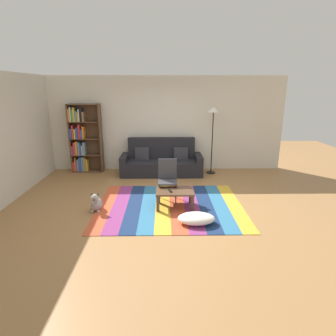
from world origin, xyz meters
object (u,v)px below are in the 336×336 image
tv_remote (170,191)px  standing_lamp (213,118)px  bookshelf (82,140)px  coffee_table (175,193)px  pouf (196,218)px  dog (96,203)px  folding_chair (168,176)px  couch (162,162)px

tv_remote → standing_lamp: bearing=45.4°
bookshelf → standing_lamp: size_ratio=1.04×
standing_lamp → coffee_table: bearing=-115.4°
coffee_table → pouf: coffee_table is taller
dog → folding_chair: size_ratio=0.44×
couch → standing_lamp: (1.42, 0.04, 1.23)m
pouf → standing_lamp: 3.53m
couch → dog: (-1.28, -2.48, -0.18)m
bookshelf → dog: size_ratio=4.88×
pouf → tv_remote: bearing=123.7°
bookshelf → tv_remote: size_ratio=12.94×
pouf → dog: (-1.93, 0.60, 0.06)m
bookshelf → folding_chair: bookshelf is taller
coffee_table → dog: size_ratio=1.91×
pouf → folding_chair: bearing=113.6°
pouf → standing_lamp: standing_lamp is taller
dog → folding_chair: (1.43, 0.54, 0.37)m
dog → bookshelf: bearing=109.7°
folding_chair → standing_lamp: bearing=100.0°
dog → tv_remote: 1.49m
pouf → folding_chair: (-0.50, 1.15, 0.43)m
couch → tv_remote: (0.19, -2.40, 0.04)m
dog → standing_lamp: (2.71, 2.52, 1.40)m
couch → dog: couch is taller
coffee_table → standing_lamp: 2.93m
pouf → coffee_table: bearing=116.2°
tv_remote → folding_chair: size_ratio=0.17×
couch → coffee_table: 2.37m
couch → pouf: couch is taller
couch → standing_lamp: 1.88m
tv_remote → bookshelf: bearing=114.8°
folding_chair → couch: bearing=137.1°
bookshelf → pouf: bearing=-49.1°
dog → tv_remote: (1.47, 0.08, 0.22)m
coffee_table → tv_remote: tv_remote is taller
dog → standing_lamp: size_ratio=0.21×
coffee_table → couch: bearing=96.9°
pouf → standing_lamp: bearing=76.0°
pouf → tv_remote: tv_remote is taller
bookshelf → coffee_table: size_ratio=2.55×
couch → standing_lamp: bearing=1.6°
couch → folding_chair: size_ratio=2.51×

